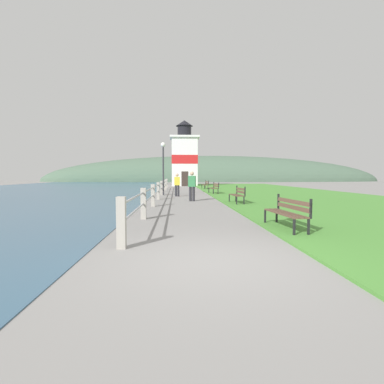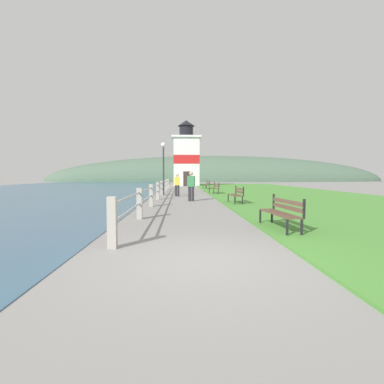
{
  "view_description": "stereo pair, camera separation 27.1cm",
  "coord_description": "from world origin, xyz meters",
  "px_view_note": "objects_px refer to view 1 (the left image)",
  "views": [
    {
      "loc": [
        -0.62,
        -5.18,
        1.52
      ],
      "look_at": [
        0.49,
        16.2,
        0.3
      ],
      "focal_mm": 28.0,
      "sensor_mm": 36.0,
      "label": 1
    },
    {
      "loc": [
        -0.35,
        -5.2,
        1.52
      ],
      "look_at": [
        0.49,
        16.2,
        0.3
      ],
      "focal_mm": 28.0,
      "sensor_mm": 36.0,
      "label": 2
    }
  ],
  "objects_px": {
    "park_bench_far": "(214,187)",
    "park_bench_by_lighthouse": "(206,184)",
    "person_by_railing": "(177,184)",
    "park_bench_near": "(288,211)",
    "person_strolling": "(192,185)",
    "park_bench_midway": "(238,194)",
    "lamp_post": "(163,159)",
    "lighthouse": "(184,158)"
  },
  "relations": [
    {
      "from": "lighthouse",
      "to": "person_by_railing",
      "type": "distance_m",
      "value": 21.2
    },
    {
      "from": "lighthouse",
      "to": "person_by_railing",
      "type": "height_order",
      "value": "lighthouse"
    },
    {
      "from": "park_bench_by_lighthouse",
      "to": "lamp_post",
      "type": "bearing_deg",
      "value": 61.56
    },
    {
      "from": "lighthouse",
      "to": "lamp_post",
      "type": "height_order",
      "value": "lighthouse"
    },
    {
      "from": "person_by_railing",
      "to": "park_bench_far",
      "type": "bearing_deg",
      "value": -50.88
    },
    {
      "from": "park_bench_near",
      "to": "person_strolling",
      "type": "xyz_separation_m",
      "value": [
        -2.16,
        9.28,
        0.39
      ]
    },
    {
      "from": "park_bench_near",
      "to": "lamp_post",
      "type": "height_order",
      "value": "lamp_post"
    },
    {
      "from": "park_bench_far",
      "to": "person_by_railing",
      "type": "relative_size",
      "value": 1.09
    },
    {
      "from": "person_strolling",
      "to": "park_bench_by_lighthouse",
      "type": "bearing_deg",
      "value": 6.23
    },
    {
      "from": "person_by_railing",
      "to": "lamp_post",
      "type": "distance_m",
      "value": 2.5
    },
    {
      "from": "park_bench_far",
      "to": "lamp_post",
      "type": "height_order",
      "value": "lamp_post"
    },
    {
      "from": "lighthouse",
      "to": "person_strolling",
      "type": "bearing_deg",
      "value": -90.53
    },
    {
      "from": "park_bench_far",
      "to": "park_bench_by_lighthouse",
      "type": "relative_size",
      "value": 0.94
    },
    {
      "from": "park_bench_by_lighthouse",
      "to": "person_strolling",
      "type": "height_order",
      "value": "person_strolling"
    },
    {
      "from": "park_bench_midway",
      "to": "person_strolling",
      "type": "height_order",
      "value": "person_strolling"
    },
    {
      "from": "park_bench_near",
      "to": "park_bench_midway",
      "type": "height_order",
      "value": "same"
    },
    {
      "from": "lighthouse",
      "to": "person_strolling",
      "type": "height_order",
      "value": "lighthouse"
    },
    {
      "from": "park_bench_far",
      "to": "lighthouse",
      "type": "bearing_deg",
      "value": -90.05
    },
    {
      "from": "park_bench_far",
      "to": "person_strolling",
      "type": "distance_m",
      "value": 6.8
    },
    {
      "from": "park_bench_near",
      "to": "lighthouse",
      "type": "bearing_deg",
      "value": -90.94
    },
    {
      "from": "park_bench_near",
      "to": "lighthouse",
      "type": "xyz_separation_m",
      "value": [
        -1.93,
        34.17,
        3.38
      ]
    },
    {
      "from": "person_by_railing",
      "to": "park_bench_midway",
      "type": "bearing_deg",
      "value": -152.32
    },
    {
      "from": "person_strolling",
      "to": "person_by_railing",
      "type": "distance_m",
      "value": 4.02
    },
    {
      "from": "park_bench_near",
      "to": "lamp_post",
      "type": "xyz_separation_m",
      "value": [
        -4.05,
        14.54,
        2.2
      ]
    },
    {
      "from": "park_bench_by_lighthouse",
      "to": "park_bench_midway",
      "type": "bearing_deg",
      "value": 86.24
    },
    {
      "from": "park_bench_near",
      "to": "person_strolling",
      "type": "bearing_deg",
      "value": -81.05
    },
    {
      "from": "lighthouse",
      "to": "lamp_post",
      "type": "distance_m",
      "value": 19.78
    },
    {
      "from": "park_bench_midway",
      "to": "park_bench_far",
      "type": "height_order",
      "value": "same"
    },
    {
      "from": "person_strolling",
      "to": "park_bench_far",
      "type": "bearing_deg",
      "value": -3.33
    },
    {
      "from": "park_bench_midway",
      "to": "person_by_railing",
      "type": "height_order",
      "value": "person_by_railing"
    },
    {
      "from": "park_bench_near",
      "to": "person_strolling",
      "type": "distance_m",
      "value": 9.54
    },
    {
      "from": "park_bench_near",
      "to": "park_bench_far",
      "type": "xyz_separation_m",
      "value": [
        -0.03,
        15.73,
        -0.0
      ]
    },
    {
      "from": "park_bench_midway",
      "to": "lamp_post",
      "type": "xyz_separation_m",
      "value": [
        -4.21,
        7.11,
        2.2
      ]
    },
    {
      "from": "park_bench_near",
      "to": "person_strolling",
      "type": "height_order",
      "value": "person_strolling"
    },
    {
      "from": "person_by_railing",
      "to": "lamp_post",
      "type": "xyz_separation_m",
      "value": [
        -1.03,
        1.32,
        1.86
      ]
    },
    {
      "from": "person_strolling",
      "to": "lamp_post",
      "type": "distance_m",
      "value": 5.87
    },
    {
      "from": "park_bench_by_lighthouse",
      "to": "person_by_railing",
      "type": "bearing_deg",
      "value": 69.45
    },
    {
      "from": "park_bench_midway",
      "to": "lamp_post",
      "type": "relative_size",
      "value": 0.41
    },
    {
      "from": "park_bench_midway",
      "to": "lamp_post",
      "type": "height_order",
      "value": "lamp_post"
    },
    {
      "from": "park_bench_midway",
      "to": "park_bench_by_lighthouse",
      "type": "bearing_deg",
      "value": -92.94
    },
    {
      "from": "park_bench_near",
      "to": "park_bench_by_lighthouse",
      "type": "xyz_separation_m",
      "value": [
        0.04,
        23.61,
        -0.0
      ]
    },
    {
      "from": "park_bench_near",
      "to": "person_by_railing",
      "type": "bearing_deg",
      "value": -81.32
    }
  ]
}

